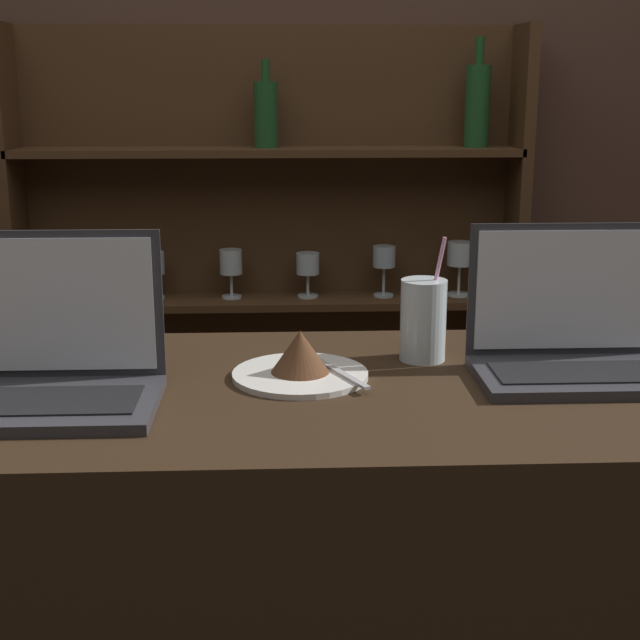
# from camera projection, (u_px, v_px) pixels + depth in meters

# --- Properties ---
(back_wall) EXTENTS (7.00, 0.06, 2.70)m
(back_wall) POSITION_uv_depth(u_px,v_px,m) (290.00, 126.00, 2.44)
(back_wall) COLOR #4C3328
(back_wall) RESTS_ON ground_plane
(back_shelf) EXTENTS (1.37, 0.18, 1.61)m
(back_shelf) POSITION_uv_depth(u_px,v_px,m) (273.00, 314.00, 2.49)
(back_shelf) COLOR #472D19
(back_shelf) RESTS_ON ground_plane
(laptop_near) EXTENTS (0.34, 0.22, 0.25)m
(laptop_near) POSITION_uv_depth(u_px,v_px,m) (45.00, 365.00, 1.35)
(laptop_near) COLOR #333338
(laptop_near) RESTS_ON bar_counter
(laptop_far) EXTENTS (0.33, 0.20, 0.25)m
(laptop_far) POSITION_uv_depth(u_px,v_px,m) (573.00, 341.00, 1.48)
(laptop_far) COLOR #333338
(laptop_far) RESTS_ON bar_counter
(cake_plate) EXTENTS (0.23, 0.23, 0.08)m
(cake_plate) POSITION_uv_depth(u_px,v_px,m) (303.00, 362.00, 1.47)
(cake_plate) COLOR silver
(cake_plate) RESTS_ON bar_counter
(water_glass) EXTENTS (0.08, 0.08, 0.22)m
(water_glass) POSITION_uv_depth(u_px,v_px,m) (423.00, 320.00, 1.55)
(water_glass) COLOR silver
(water_glass) RESTS_ON bar_counter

